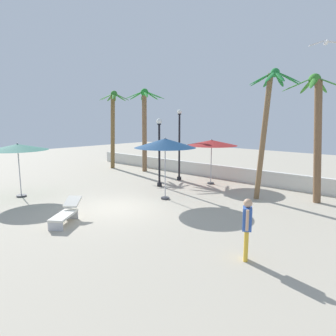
{
  "coord_description": "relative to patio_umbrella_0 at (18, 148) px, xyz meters",
  "views": [
    {
      "loc": [
        10.18,
        -8.15,
        3.85
      ],
      "look_at": [
        0.0,
        2.95,
        1.4
      ],
      "focal_mm": 31.91,
      "sensor_mm": 36.0,
      "label": 1
    }
  ],
  "objects": [
    {
      "name": "lamp_post_1",
      "position": [
        3.15,
        8.61,
        -0.12
      ],
      "size": [
        0.29,
        0.29,
        4.47
      ],
      "color": "black",
      "rests_on": "ground_plane"
    },
    {
      "name": "lamp_post_2",
      "position": [
        3.51,
        6.41,
        -0.28
      ],
      "size": [
        0.32,
        0.32,
        3.91
      ],
      "color": "black",
      "rests_on": "ground_plane"
    },
    {
      "name": "boundary_wall",
      "position": [
        5.2,
        10.79,
        -2.05
      ],
      "size": [
        25.2,
        0.3,
        0.88
      ],
      "primitive_type": "cube",
      "color": "silver",
      "rests_on": "ground_plane"
    },
    {
      "name": "seagull_0",
      "position": [
        12.09,
        5.83,
        3.97
      ],
      "size": [
        1.0,
        0.66,
        0.18
      ],
      "color": "white"
    },
    {
      "name": "patio_umbrella_2",
      "position": [
        5.68,
        4.59,
        0.24
      ],
      "size": [
        2.95,
        2.95,
        3.01
      ],
      "color": "#333338",
      "rests_on": "ground_plane"
    },
    {
      "name": "patio_umbrella_1",
      "position": [
        5.33,
        8.99,
        -0.01
      ],
      "size": [
        3.06,
        3.06,
        2.71
      ],
      "color": "#333338",
      "rests_on": "ground_plane"
    },
    {
      "name": "guest_0",
      "position": [
        11.73,
        1.38,
        -1.42
      ],
      "size": [
        0.38,
        0.5,
        1.76
      ],
      "color": "gold",
      "rests_on": "ground_plane"
    },
    {
      "name": "palm_tree_1",
      "position": [
        -3.64,
        8.63,
        1.23
      ],
      "size": [
        2.29,
        2.3,
        6.03
      ],
      "color": "brown",
      "rests_on": "ground_plane"
    },
    {
      "name": "palm_tree_0",
      "position": [
        -0.87,
        9.37,
        1.28
      ],
      "size": [
        2.93,
        2.92,
        6.07
      ],
      "color": "brown",
      "rests_on": "ground_plane"
    },
    {
      "name": "palm_tree_2",
      "position": [
        11.1,
        8.95,
        1.09
      ],
      "size": [
        2.63,
        2.8,
        5.91
      ],
      "color": "brown",
      "rests_on": "ground_plane"
    },
    {
      "name": "palm_tree_3",
      "position": [
        9.28,
        7.67,
        1.38
      ],
      "size": [
        2.29,
        2.29,
        6.13
      ],
      "color": "brown",
      "rests_on": "ground_plane"
    },
    {
      "name": "patio_umbrella_0",
      "position": [
        0.0,
        0.0,
        0.0
      ],
      "size": [
        2.9,
        2.9,
        2.72
      ],
      "color": "#333338",
      "rests_on": "ground_plane"
    },
    {
      "name": "lounge_chair_0",
      "position": [
        5.23,
        -0.41,
        -2.08
      ],
      "size": [
        1.54,
        1.81,
        0.82
      ],
      "color": "#B7B7BC",
      "rests_on": "ground_plane"
    },
    {
      "name": "ground_plane",
      "position": [
        5.2,
        2.36,
        -2.49
      ],
      "size": [
        56.0,
        56.0,
        0.0
      ],
      "primitive_type": "plane",
      "color": "#B2A893"
    }
  ]
}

